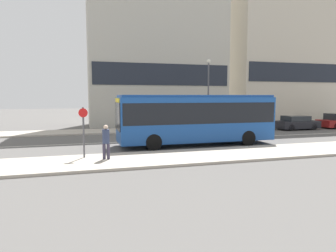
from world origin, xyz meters
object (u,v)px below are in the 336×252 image
(pedestrian_near_stop, at_px, (106,140))
(parked_car_0, at_px, (296,123))
(bus_stop_sign, at_px, (84,128))
(street_lamp, at_px, (208,86))
(city_bus, at_px, (196,116))

(pedestrian_near_stop, bearing_deg, parked_car_0, -143.44)
(bus_stop_sign, xyz_separation_m, street_lamp, (11.12, 10.25, 2.45))
(city_bus, distance_m, bus_stop_sign, 7.57)
(parked_car_0, relative_size, street_lamp, 0.64)
(city_bus, height_order, bus_stop_sign, city_bus)
(parked_car_0, relative_size, pedestrian_near_stop, 2.42)
(pedestrian_near_stop, xyz_separation_m, street_lamp, (10.10, 11.01, 2.97))
(city_bus, height_order, parked_car_0, city_bus)
(city_bus, bearing_deg, parked_car_0, 23.04)
(pedestrian_near_stop, height_order, street_lamp, street_lamp)
(city_bus, height_order, pedestrian_near_stop, city_bus)
(city_bus, bearing_deg, street_lamp, 59.51)
(pedestrian_near_stop, distance_m, street_lamp, 15.23)
(city_bus, xyz_separation_m, parked_car_0, (12.40, 5.68, -1.23))
(pedestrian_near_stop, height_order, bus_stop_sign, bus_stop_sign)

